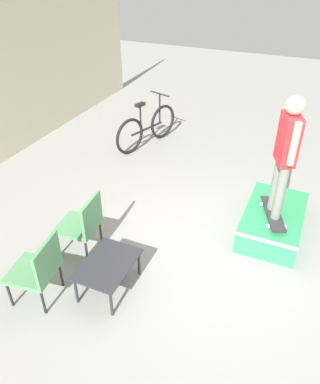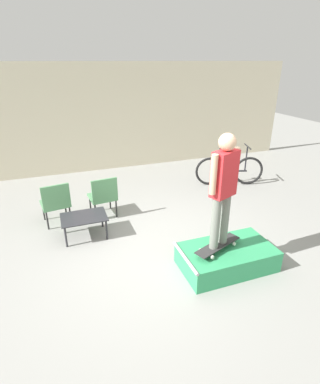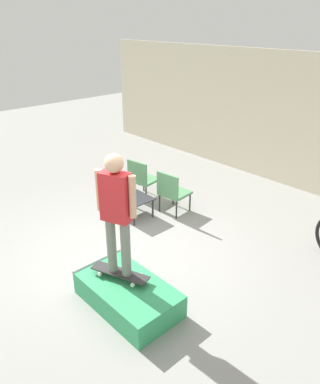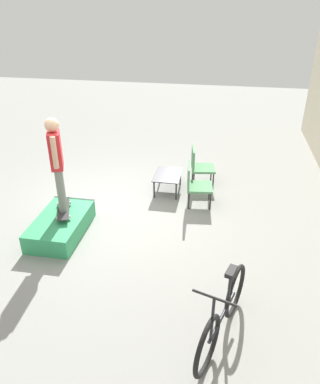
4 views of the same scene
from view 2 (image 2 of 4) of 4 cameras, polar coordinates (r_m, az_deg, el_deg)
name	(u,v)px [view 2 (image 2 of 4)]	position (r m, az deg, el deg)	size (l,w,h in m)	color
ground_plane	(155,254)	(5.21, -0.92, -11.68)	(24.00, 24.00, 0.00)	gray
house_wall_back	(102,119)	(8.88, -11.07, 13.53)	(12.00, 0.06, 3.00)	beige
skate_ramp_box	(226,257)	(4.94, 12.55, -12.04)	(1.47, 0.83, 0.37)	#339E60
skateboard_on_ramp	(218,245)	(4.73, 10.95, -9.93)	(0.86, 0.49, 0.07)	#2D2D2D
person_skater	(224,183)	(4.25, 12.01, 1.62)	(0.53, 0.33, 1.71)	gray
coffee_table	(84,219)	(5.66, -14.27, -4.98)	(0.82, 0.58, 0.42)	#2D2D33
patio_chair_left	(56,202)	(6.18, -19.26, -1.74)	(0.60, 0.60, 0.89)	black
patio_chair_right	(103,195)	(6.23, -10.76, -0.55)	(0.57, 0.57, 0.89)	black
bicycle	(229,170)	(8.01, 13.08, 4.06)	(1.70, 0.68, 1.05)	black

